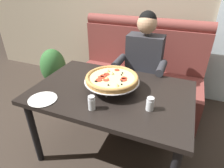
# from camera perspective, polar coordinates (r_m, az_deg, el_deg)

# --- Properties ---
(ground_plane) EXTENTS (16.00, 16.00, 0.00)m
(ground_plane) POSITION_cam_1_polar(r_m,az_deg,el_deg) (2.11, -0.11, -18.88)
(ground_plane) COLOR #382D26
(booth_bench) EXTENTS (1.61, 0.78, 1.13)m
(booth_bench) POSITION_cam_1_polar(r_m,az_deg,el_deg) (2.55, 7.60, 1.89)
(booth_bench) COLOR brown
(booth_bench) RESTS_ON ground_plane
(dining_table) EXTENTS (1.35, 0.89, 0.72)m
(dining_table) POSITION_cam_1_polar(r_m,az_deg,el_deg) (1.68, -0.13, -4.26)
(dining_table) COLOR black
(dining_table) RESTS_ON ground_plane
(diner_main) EXTENTS (0.54, 0.64, 1.27)m
(diner_main) POSITION_cam_1_polar(r_m,az_deg,el_deg) (2.16, 8.91, 5.63)
(diner_main) COLOR #2D3342
(diner_main) RESTS_ON ground_plane
(pizza) EXTENTS (0.46, 0.46, 0.15)m
(pizza) POSITION_cam_1_polar(r_m,az_deg,el_deg) (1.59, -0.09, 1.70)
(pizza) COLOR silver
(pizza) RESTS_ON dining_table
(shaker_parmesan) EXTENTS (0.05, 0.05, 0.11)m
(shaker_parmesan) POSITION_cam_1_polar(r_m,az_deg,el_deg) (1.40, -6.10, -5.87)
(shaker_parmesan) COLOR white
(shaker_parmesan) RESTS_ON dining_table
(shaker_pepper_flakes) EXTENTS (0.06, 0.06, 0.10)m
(shaker_pepper_flakes) POSITION_cam_1_polar(r_m,az_deg,el_deg) (1.41, 11.31, -6.11)
(shaker_pepper_flakes) COLOR white
(shaker_pepper_flakes) RESTS_ON dining_table
(plate_near_left) EXTENTS (0.23, 0.23, 0.02)m
(plate_near_left) POSITION_cam_1_polar(r_m,az_deg,el_deg) (1.61, -20.09, -4.12)
(plate_near_left) COLOR white
(plate_near_left) RESTS_ON dining_table
(potted_plant) EXTENTS (0.36, 0.36, 0.70)m
(potted_plant) POSITION_cam_1_polar(r_m,az_deg,el_deg) (2.90, -17.05, 4.08)
(potted_plant) COLOR brown
(potted_plant) RESTS_ON ground_plane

